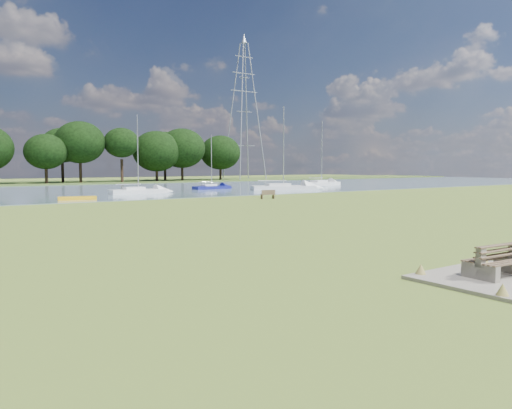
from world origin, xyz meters
TOP-DOWN VIEW (x-y plane):
  - ground at (0.00, 0.00)m, footprint 220.00×220.00m
  - river at (0.00, 42.00)m, footprint 220.00×40.00m
  - far_bank at (0.00, 72.00)m, footprint 220.00×20.00m
  - concrete_pad at (0.00, -14.00)m, footprint 4.20×3.20m
  - bench_pair at (0.00, -14.00)m, footprint 1.85×1.17m
  - riverbank_bench at (14.89, 16.74)m, footprint 1.46×0.72m
  - kayak at (-0.62, 24.91)m, footprint 3.40×1.33m
  - pylon at (48.02, 70.00)m, footprint 6.89×4.83m
  - sailboat_2 at (19.87, 36.02)m, footprint 5.38×1.89m
  - sailboat_3 at (39.81, 36.31)m, footprint 7.18×2.75m
  - sailboat_5 at (7.76, 31.36)m, footprint 6.30×1.96m
  - sailboat_8 at (26.41, 29.04)m, footprint 8.50×5.29m

SIDE VIEW (x-z plane):
  - ground at x=0.00m, z-range 0.00..0.00m
  - river at x=0.00m, z-range -0.05..0.05m
  - far_bank at x=0.00m, z-range -0.20..0.20m
  - concrete_pad at x=0.00m, z-range 0.00..0.10m
  - kayak at x=-0.62m, z-range 0.05..0.38m
  - riverbank_bench at x=14.89m, z-range 0.00..0.87m
  - sailboat_2 at x=19.87m, z-range -3.15..4.06m
  - bench_pair at x=0.00m, z-range 0.01..0.97m
  - sailboat_5 at x=7.76m, z-range -3.84..4.87m
  - sailboat_8 at x=26.41m, z-range -4.76..5.87m
  - sailboat_3 at x=39.81m, z-range -4.45..5.60m
  - pylon at x=48.02m, z-range 3.96..35.34m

